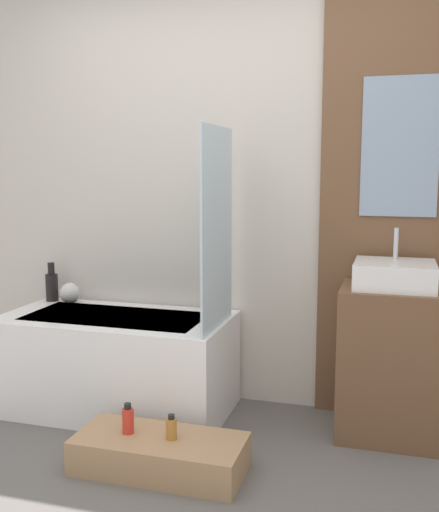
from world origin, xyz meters
TOP-DOWN VIEW (x-y plane):
  - wall_tiled_back at (0.00, 1.58)m, footprint 4.20×0.06m
  - wall_wood_accent at (0.92, 1.53)m, footprint 0.84×0.04m
  - bathtub at (-0.62, 1.19)m, footprint 1.32×0.68m
  - glass_shower_screen at (0.01, 1.14)m, footprint 0.01×0.54m
  - wooden_step_bench at (-0.10, 0.58)m, footprint 0.80×0.36m
  - vanity_cabinet at (0.92, 1.29)m, footprint 0.53×0.44m
  - sink at (0.92, 1.29)m, footprint 0.40×0.36m
  - vase_tall_dark at (-1.19, 1.44)m, footprint 0.08×0.08m
  - vase_round_light at (-1.04, 1.41)m, footprint 0.13×0.13m
  - bottle_soap_primary at (-0.26, 0.58)m, footprint 0.05×0.05m
  - bottle_soap_secondary at (-0.04, 0.58)m, footprint 0.05×0.05m

SIDE VIEW (x-z plane):
  - wooden_step_bench at x=-0.10m, z-range 0.00..0.16m
  - bottle_soap_secondary at x=-0.04m, z-range 0.16..0.28m
  - bottle_soap_primary at x=-0.26m, z-range 0.16..0.30m
  - bathtub at x=-0.62m, z-range 0.00..0.56m
  - vanity_cabinet at x=0.92m, z-range 0.00..0.80m
  - vase_round_light at x=-1.04m, z-range 0.56..0.69m
  - vase_tall_dark at x=-1.19m, z-range 0.54..0.79m
  - sink at x=0.92m, z-range 0.72..1.02m
  - glass_shower_screen at x=0.01m, z-range 0.56..1.62m
  - wall_tiled_back at x=0.00m, z-range 0.00..2.60m
  - wall_wood_accent at x=0.92m, z-range 0.01..2.61m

